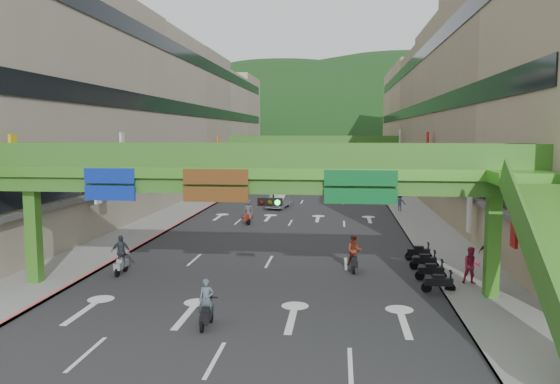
% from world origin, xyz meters
% --- Properties ---
extents(ground, '(320.00, 320.00, 0.00)m').
position_xyz_m(ground, '(0.00, 0.00, 0.00)').
color(ground, black).
rests_on(ground, ground).
extents(road_slab, '(18.00, 140.00, 0.02)m').
position_xyz_m(road_slab, '(0.00, 50.00, 0.01)').
color(road_slab, '#28282B').
rests_on(road_slab, ground).
extents(sidewalk_left, '(4.00, 140.00, 0.15)m').
position_xyz_m(sidewalk_left, '(-11.00, 50.00, 0.07)').
color(sidewalk_left, gray).
rests_on(sidewalk_left, ground).
extents(sidewalk_right, '(4.00, 140.00, 0.15)m').
position_xyz_m(sidewalk_right, '(11.00, 50.00, 0.07)').
color(sidewalk_right, gray).
rests_on(sidewalk_right, ground).
extents(curb_left, '(0.20, 140.00, 0.18)m').
position_xyz_m(curb_left, '(-9.10, 50.00, 0.09)').
color(curb_left, '#CC5959').
rests_on(curb_left, ground).
extents(curb_right, '(0.20, 140.00, 0.18)m').
position_xyz_m(curb_right, '(9.10, 50.00, 0.09)').
color(curb_right, gray).
rests_on(curb_right, ground).
extents(building_row_left, '(12.80, 95.00, 19.00)m').
position_xyz_m(building_row_left, '(-18.93, 50.00, 9.46)').
color(building_row_left, '#9E937F').
rests_on(building_row_left, ground).
extents(building_row_right, '(12.80, 95.00, 19.00)m').
position_xyz_m(building_row_right, '(18.93, 50.00, 9.46)').
color(building_row_right, gray).
rests_on(building_row_right, ground).
extents(overpass_near, '(28.00, 12.27, 7.10)m').
position_xyz_m(overpass_near, '(0.93, 5.38, 5.21)').
color(overpass_near, '#4C9E2D').
rests_on(overpass_near, ground).
extents(overpass_far, '(28.00, 2.20, 7.10)m').
position_xyz_m(overpass_far, '(0.00, 65.00, 5.40)').
color(overpass_far, '#4C9E2D').
rests_on(overpass_far, ground).
extents(hill_left, '(168.00, 140.00, 112.00)m').
position_xyz_m(hill_left, '(-15.00, 160.00, 0.00)').
color(hill_left, '#1C4419').
rests_on(hill_left, ground).
extents(hill_right, '(208.00, 176.00, 128.00)m').
position_xyz_m(hill_right, '(25.00, 180.00, 0.00)').
color(hill_right, '#1C4419').
rests_on(hill_right, ground).
extents(bunting_string, '(26.00, 0.36, 0.47)m').
position_xyz_m(bunting_string, '(0.00, 30.00, 5.96)').
color(bunting_string, black).
rests_on(bunting_string, ground).
extents(scooter_rider_near, '(0.63, 1.60, 1.94)m').
position_xyz_m(scooter_rider_near, '(-1.02, 1.00, 0.89)').
color(scooter_rider_near, black).
rests_on(scooter_rider_near, ground).
extents(scooter_rider_mid, '(0.83, 1.60, 2.01)m').
position_xyz_m(scooter_rider_mid, '(4.92, 10.28, 1.04)').
color(scooter_rider_mid, black).
rests_on(scooter_rider_mid, ground).
extents(scooter_rider_left, '(1.05, 1.60, 2.14)m').
position_xyz_m(scooter_rider_left, '(-7.50, 8.32, 1.08)').
color(scooter_rider_left, gray).
rests_on(scooter_rider_left, ground).
extents(scooter_rider_far, '(0.95, 1.58, 2.08)m').
position_xyz_m(scooter_rider_far, '(-3.43, 25.05, 1.06)').
color(scooter_rider_far, maroon).
rests_on(scooter_rider_far, ground).
extents(parked_scooter_row, '(1.60, 7.15, 1.08)m').
position_xyz_m(parked_scooter_row, '(8.80, 10.00, 0.52)').
color(parked_scooter_row, black).
rests_on(parked_scooter_row, ground).
extents(car_silver, '(2.31, 4.85, 1.54)m').
position_xyz_m(car_silver, '(-1.98, 35.00, 0.77)').
color(car_silver, '#AFB0B7').
rests_on(car_silver, ground).
extents(car_yellow, '(2.05, 4.03, 1.31)m').
position_xyz_m(car_yellow, '(0.70, 57.26, 0.66)').
color(car_yellow, yellow).
rests_on(car_yellow, ground).
extents(pedestrian_red, '(0.91, 0.73, 1.82)m').
position_xyz_m(pedestrian_red, '(10.60, 8.00, 0.91)').
color(pedestrian_red, '#A92346').
rests_on(pedestrian_red, ground).
extents(pedestrian_dark, '(1.11, 0.79, 1.74)m').
position_xyz_m(pedestrian_dark, '(12.20, 11.09, 0.87)').
color(pedestrian_dark, black).
rests_on(pedestrian_dark, ground).
extents(pedestrian_blue, '(0.81, 0.55, 1.68)m').
position_xyz_m(pedestrian_blue, '(9.80, 33.19, 0.84)').
color(pedestrian_blue, '#3F4864').
rests_on(pedestrian_blue, ground).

